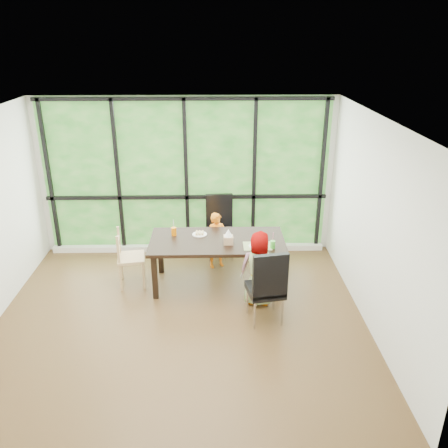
# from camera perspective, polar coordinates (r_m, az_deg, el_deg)

# --- Properties ---
(ground) EXTENTS (5.00, 5.00, 0.00)m
(ground) POSITION_cam_1_polar(r_m,az_deg,el_deg) (6.45, -5.36, -11.70)
(ground) COLOR black
(ground) RESTS_ON ground
(back_wall) EXTENTS (5.00, 0.00, 5.00)m
(back_wall) POSITION_cam_1_polar(r_m,az_deg,el_deg) (7.90, -4.67, 5.88)
(back_wall) COLOR silver
(back_wall) RESTS_ON ground
(foliage_backdrop) EXTENTS (4.80, 0.02, 2.65)m
(foliage_backdrop) POSITION_cam_1_polar(r_m,az_deg,el_deg) (7.89, -4.68, 5.83)
(foliage_backdrop) COLOR #185317
(foliage_backdrop) RESTS_ON back_wall
(window_mullions) EXTENTS (4.80, 0.06, 2.65)m
(window_mullions) POSITION_cam_1_polar(r_m,az_deg,el_deg) (7.85, -4.69, 5.75)
(window_mullions) COLOR black
(window_mullions) RESTS_ON back_wall
(window_sill) EXTENTS (4.80, 0.12, 0.10)m
(window_sill) POSITION_cam_1_polar(r_m,az_deg,el_deg) (8.28, -4.42, -2.96)
(window_sill) COLOR silver
(window_sill) RESTS_ON ground
(dining_table) EXTENTS (2.07, 1.10, 0.75)m
(dining_table) POSITION_cam_1_polar(r_m,az_deg,el_deg) (7.06, -0.83, -4.74)
(dining_table) COLOR black
(dining_table) RESTS_ON ground
(chair_window_leather) EXTENTS (0.49, 0.49, 1.08)m
(chair_window_leather) POSITION_cam_1_polar(r_m,az_deg,el_deg) (7.85, -0.49, -0.48)
(chair_window_leather) COLOR black
(chair_window_leather) RESTS_ON ground
(chair_interior_leather) EXTENTS (0.53, 0.53, 1.08)m
(chair_interior_leather) POSITION_cam_1_polar(r_m,az_deg,el_deg) (6.17, 5.15, -7.50)
(chair_interior_leather) COLOR black
(chair_interior_leather) RESTS_ON ground
(chair_end_beech) EXTENTS (0.46, 0.47, 0.90)m
(chair_end_beech) POSITION_cam_1_polar(r_m,az_deg,el_deg) (7.18, -11.43, -4.10)
(chair_end_beech) COLOR tan
(chair_end_beech) RESTS_ON ground
(child_toddler) EXTENTS (0.40, 0.34, 0.94)m
(child_toddler) POSITION_cam_1_polar(r_m,az_deg,el_deg) (7.55, -0.88, -2.01)
(child_toddler) COLOR orange
(child_toddler) RESTS_ON ground
(child_older) EXTENTS (0.59, 0.44, 1.10)m
(child_older) POSITION_cam_1_polar(r_m,az_deg,el_deg) (6.52, 4.47, -5.55)
(child_older) COLOR slate
(child_older) RESTS_ON ground
(placemat) EXTENTS (0.41, 0.30, 0.01)m
(placemat) POSITION_cam_1_polar(r_m,az_deg,el_deg) (6.72, 4.16, -2.73)
(placemat) COLOR tan
(placemat) RESTS_ON dining_table
(plate_far) EXTENTS (0.22, 0.22, 0.01)m
(plate_far) POSITION_cam_1_polar(r_m,az_deg,el_deg) (7.08, -3.04, -1.28)
(plate_far) COLOR white
(plate_far) RESTS_ON dining_table
(plate_near) EXTENTS (0.24, 0.24, 0.01)m
(plate_near) POSITION_cam_1_polar(r_m,az_deg,el_deg) (6.70, 4.08, -2.76)
(plate_near) COLOR white
(plate_near) RESTS_ON dining_table
(orange_cup) EXTENTS (0.08, 0.08, 0.13)m
(orange_cup) POSITION_cam_1_polar(r_m,az_deg,el_deg) (7.07, -6.23, -0.92)
(orange_cup) COLOR orange
(orange_cup) RESTS_ON dining_table
(green_cup) EXTENTS (0.07, 0.07, 0.11)m
(green_cup) POSITION_cam_1_polar(r_m,az_deg,el_deg) (6.66, 6.05, -2.54)
(green_cup) COLOR #4ACD3A
(green_cup) RESTS_ON dining_table
(tissue_box) EXTENTS (0.14, 0.14, 0.12)m
(tissue_box) POSITION_cam_1_polar(r_m,az_deg,el_deg) (6.76, 0.54, -1.97)
(tissue_box) COLOR tan
(tissue_box) RESTS_ON dining_table
(crepe_rolls_far) EXTENTS (0.15, 0.12, 0.04)m
(crepe_rolls_far) POSITION_cam_1_polar(r_m,az_deg,el_deg) (7.07, -3.04, -1.10)
(crepe_rolls_far) COLOR tan
(crepe_rolls_far) RESTS_ON plate_far
(crepe_rolls_near) EXTENTS (0.05, 0.12, 0.04)m
(crepe_rolls_near) POSITION_cam_1_polar(r_m,az_deg,el_deg) (6.69, 4.09, -2.56)
(crepe_rolls_near) COLOR tan
(crepe_rolls_near) RESTS_ON plate_near
(straw_white) EXTENTS (0.01, 0.04, 0.20)m
(straw_white) POSITION_cam_1_polar(r_m,az_deg,el_deg) (7.03, -6.26, -0.15)
(straw_white) COLOR white
(straw_white) RESTS_ON orange_cup
(straw_pink) EXTENTS (0.01, 0.04, 0.20)m
(straw_pink) POSITION_cam_1_polar(r_m,az_deg,el_deg) (6.62, 6.08, -1.78)
(straw_pink) COLOR pink
(straw_pink) RESTS_ON green_cup
(tissue) EXTENTS (0.12, 0.12, 0.11)m
(tissue) POSITION_cam_1_polar(r_m,az_deg,el_deg) (6.71, 0.54, -1.08)
(tissue) COLOR white
(tissue) RESTS_ON tissue_box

